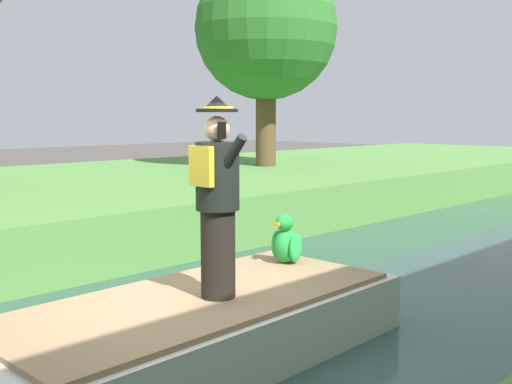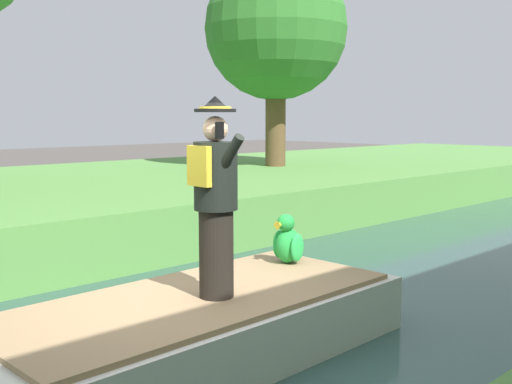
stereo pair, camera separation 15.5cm
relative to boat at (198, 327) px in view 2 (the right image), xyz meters
The scene contains 6 objects.
ground_plane 0.40m from the boat, 90.00° to the right, with size 80.00×80.00×0.00m, color #4C4742.
canal_water 0.35m from the boat, 90.00° to the right, with size 6.16×48.00×0.10m, color #2D4C47.
boat is the anchor object (origin of this frame).
person_pirate 1.25m from the boat, 32.20° to the left, with size 0.61×0.42×1.85m.
parrot_plush 1.67m from the boat, 100.89° to the left, with size 0.36×0.34×0.57m.
tree_tall 12.17m from the boat, 130.80° to the left, with size 3.84×3.84×5.62m.
Camera 2 is at (4.45, -3.47, 2.38)m, focal length 43.42 mm.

